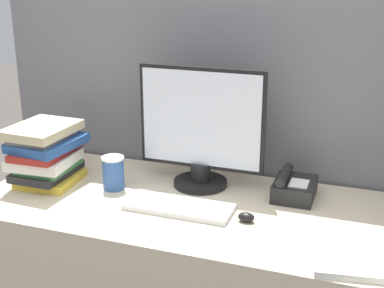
{
  "coord_description": "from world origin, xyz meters",
  "views": [
    {
      "loc": [
        0.6,
        -1.34,
        1.62
      ],
      "look_at": [
        -0.01,
        0.39,
        0.99
      ],
      "focal_mm": 50.0,
      "sensor_mm": 36.0,
      "label": 1
    }
  ],
  "objects_px": {
    "keyboard": "(179,207)",
    "book_stack": "(46,153)",
    "coffee_cup": "(113,173)",
    "desk_telephone": "(293,188)",
    "mouse": "(246,217)",
    "monitor": "(201,133)"
  },
  "relations": [
    {
      "from": "keyboard",
      "to": "desk_telephone",
      "type": "relative_size",
      "value": 2.04
    },
    {
      "from": "coffee_cup",
      "to": "book_stack",
      "type": "relative_size",
      "value": 0.43
    },
    {
      "from": "monitor",
      "to": "coffee_cup",
      "type": "height_order",
      "value": "monitor"
    },
    {
      "from": "desk_telephone",
      "to": "mouse",
      "type": "bearing_deg",
      "value": -114.47
    },
    {
      "from": "monitor",
      "to": "mouse",
      "type": "distance_m",
      "value": 0.41
    },
    {
      "from": "keyboard",
      "to": "book_stack",
      "type": "xyz_separation_m",
      "value": [
        -0.59,
        0.06,
        0.11
      ]
    },
    {
      "from": "keyboard",
      "to": "coffee_cup",
      "type": "height_order",
      "value": "coffee_cup"
    },
    {
      "from": "mouse",
      "to": "monitor",
      "type": "bearing_deg",
      "value": 134.79
    },
    {
      "from": "coffee_cup",
      "to": "desk_telephone",
      "type": "distance_m",
      "value": 0.7
    },
    {
      "from": "monitor",
      "to": "coffee_cup",
      "type": "distance_m",
      "value": 0.38
    },
    {
      "from": "keyboard",
      "to": "book_stack",
      "type": "height_order",
      "value": "book_stack"
    },
    {
      "from": "book_stack",
      "to": "desk_telephone",
      "type": "relative_size",
      "value": 1.59
    },
    {
      "from": "coffee_cup",
      "to": "desk_telephone",
      "type": "height_order",
      "value": "coffee_cup"
    },
    {
      "from": "monitor",
      "to": "desk_telephone",
      "type": "bearing_deg",
      "value": 0.81
    },
    {
      "from": "mouse",
      "to": "book_stack",
      "type": "bearing_deg",
      "value": 175.16
    },
    {
      "from": "book_stack",
      "to": "monitor",
      "type": "bearing_deg",
      "value": 17.14
    },
    {
      "from": "mouse",
      "to": "book_stack",
      "type": "distance_m",
      "value": 0.85
    },
    {
      "from": "keyboard",
      "to": "book_stack",
      "type": "bearing_deg",
      "value": 174.45
    },
    {
      "from": "coffee_cup",
      "to": "mouse",
      "type": "bearing_deg",
      "value": -10.44
    },
    {
      "from": "monitor",
      "to": "keyboard",
      "type": "xyz_separation_m",
      "value": [
        -0.0,
        -0.24,
        -0.21
      ]
    },
    {
      "from": "coffee_cup",
      "to": "desk_telephone",
      "type": "xyz_separation_m",
      "value": [
        0.68,
        0.16,
        -0.03
      ]
    },
    {
      "from": "desk_telephone",
      "to": "keyboard",
      "type": "bearing_deg",
      "value": -146.59
    }
  ]
}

